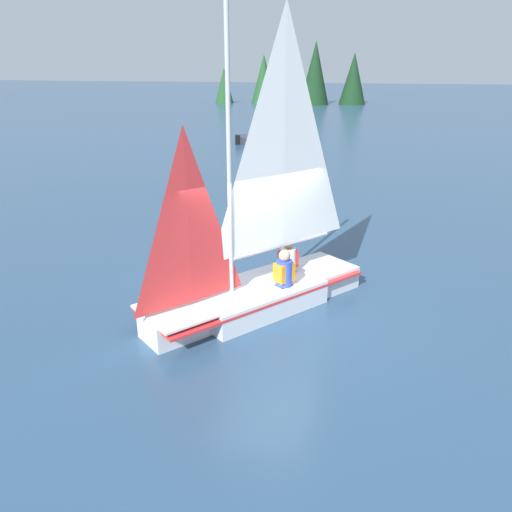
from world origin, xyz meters
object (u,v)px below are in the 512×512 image
(sailboat_main, at_px, (258,268))
(motorboat_distant, at_px, (272,136))
(sailor_crew, at_px, (288,263))
(sailor_helm, at_px, (284,277))

(sailboat_main, height_order, motorboat_distant, sailboat_main)
(sailor_crew, bearing_deg, motorboat_distant, -128.87)
(sailor_helm, relative_size, sailor_crew, 1.00)
(sailor_helm, height_order, sailor_crew, sailor_crew)
(sailboat_main, distance_m, sailor_crew, 0.91)
(sailboat_main, bearing_deg, sailor_helm, 140.95)
(sailor_helm, xyz_separation_m, sailor_crew, (0.07, -0.68, 0.01))
(sailor_crew, xyz_separation_m, motorboat_distant, (5.17, -20.33, -0.23))
(sailboat_main, distance_m, motorboat_distant, 21.66)
(sailor_crew, bearing_deg, sailor_helm, 42.67)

